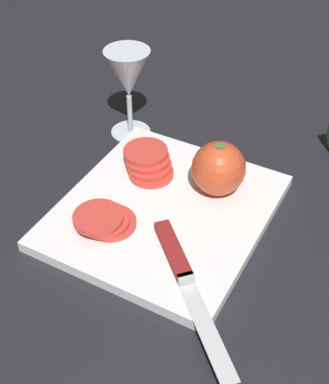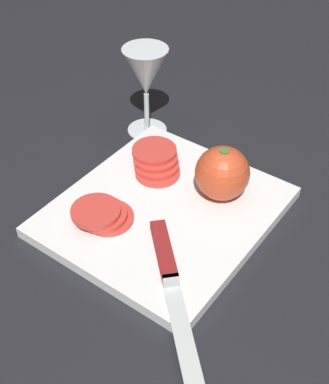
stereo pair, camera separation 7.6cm
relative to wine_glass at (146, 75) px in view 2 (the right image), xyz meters
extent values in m
plane|color=black|center=(0.06, 0.16, -0.11)|extent=(3.00, 3.00, 0.00)
cube|color=white|center=(0.16, 0.16, -0.10)|extent=(0.32, 0.29, 0.02)
cylinder|color=silver|center=(0.00, 0.00, -0.11)|extent=(0.07, 0.07, 0.00)
cylinder|color=silver|center=(0.00, 0.00, -0.07)|extent=(0.01, 0.01, 0.07)
cone|color=silver|center=(0.00, 0.00, 0.01)|extent=(0.08, 0.08, 0.08)
cone|color=#DBCC84|center=(0.00, 0.00, -0.02)|extent=(0.03, 0.03, 0.03)
sphere|color=#DB4C28|center=(0.09, 0.21, -0.05)|extent=(0.08, 0.08, 0.08)
cylinder|color=#47702D|center=(0.09, 0.21, -0.01)|extent=(0.01, 0.01, 0.01)
cube|color=silver|center=(0.32, 0.30, -0.09)|extent=(0.12, 0.12, 0.00)
cube|color=silver|center=(0.27, 0.25, -0.09)|extent=(0.02, 0.02, 0.01)
cube|color=maroon|center=(0.24, 0.21, -0.09)|extent=(0.09, 0.09, 0.01)
cylinder|color=#D63D33|center=(0.11, 0.10, -0.09)|extent=(0.07, 0.07, 0.01)
cylinder|color=#D63D33|center=(0.10, 0.10, -0.08)|extent=(0.07, 0.07, 0.01)
cylinder|color=#D63D33|center=(0.09, 0.09, -0.07)|extent=(0.07, 0.07, 0.01)
cylinder|color=#D63D33|center=(0.09, 0.08, -0.07)|extent=(0.07, 0.07, 0.01)
cylinder|color=#D63D33|center=(0.23, 0.11, -0.09)|extent=(0.07, 0.07, 0.01)
cylinder|color=#D63D33|center=(0.23, 0.10, -0.08)|extent=(0.07, 0.07, 0.01)
cylinder|color=#D63D33|center=(0.24, 0.09, -0.07)|extent=(0.07, 0.07, 0.01)
camera|label=1|loc=(0.67, 0.43, 0.44)|focal=50.00mm
camera|label=2|loc=(0.62, 0.49, 0.44)|focal=50.00mm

